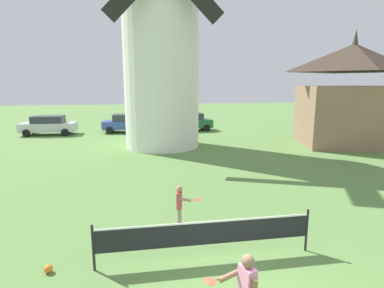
{
  "coord_description": "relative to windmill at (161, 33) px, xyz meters",
  "views": [
    {
      "loc": [
        -1.85,
        -4.8,
        4.15
      ],
      "look_at": [
        -0.41,
        3.81,
        2.45
      ],
      "focal_mm": 29.02,
      "sensor_mm": 36.0,
      "label": 1
    }
  ],
  "objects": [
    {
      "name": "windmill",
      "position": [
        0.0,
        0.0,
        0.0
      ],
      "size": [
        6.7,
        5.55,
        14.23
      ],
      "color": "white",
      "rests_on": "ground_plane"
    },
    {
      "name": "tennis_net",
      "position": [
        -0.0,
        -13.92,
        -6.62
      ],
      "size": [
        5.2,
        0.06,
        1.1
      ],
      "color": "black",
      "rests_on": "ground_plane"
    },
    {
      "name": "chapel",
      "position": [
        12.45,
        -1.63,
        -4.03
      ],
      "size": [
        7.12,
        5.82,
        7.6
      ],
      "color": "#937056",
      "rests_on": "ground_plane"
    },
    {
      "name": "player_far",
      "position": [
        -0.37,
        -12.03,
        -6.6
      ],
      "size": [
        0.71,
        0.61,
        1.24
      ],
      "color": "#9E937F",
      "rests_on": "ground_plane"
    },
    {
      "name": "parked_car_green",
      "position": [
        2.97,
        6.74,
        -6.5
      ],
      "size": [
        3.91,
        2.08,
        1.56
      ],
      "color": "#1E6638",
      "rests_on": "ground_plane"
    },
    {
      "name": "parked_car_silver",
      "position": [
        -8.87,
        6.3,
        -6.5
      ],
      "size": [
        4.33,
        1.96,
        1.56
      ],
      "color": "silver",
      "rests_on": "ground_plane"
    },
    {
      "name": "parked_car_blue",
      "position": [
        -2.57,
        6.67,
        -6.5
      ],
      "size": [
        4.16,
        2.12,
        1.56
      ],
      "color": "#334C99",
      "rests_on": "ground_plane"
    },
    {
      "name": "stray_ball",
      "position": [
        -3.57,
        -13.84,
        -7.21
      ],
      "size": [
        0.19,
        0.19,
        0.19
      ],
      "primitive_type": "sphere",
      "color": "orange",
      "rests_on": "ground_plane"
    }
  ]
}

